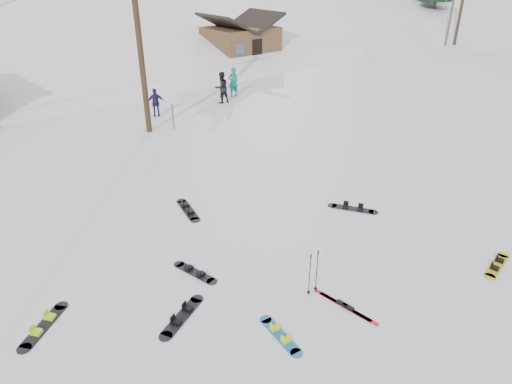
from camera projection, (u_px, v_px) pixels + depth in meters
ground at (343, 303)px, 10.89m from camera, size 200.00×200.00×0.00m
ridge_right at (260, 89)px, 71.77m from camera, size 45.66×93.98×54.59m
treeline_right at (286, 21)px, 60.08m from camera, size 20.00×60.00×10.00m
utility_pole at (138, 28)px, 19.60m from camera, size 2.00×0.26×9.00m
trail_sign at (172, 103)px, 21.47m from camera, size 0.50×0.09×1.85m
cabin at (241, 44)px, 35.23m from camera, size 5.39×4.40×3.77m
hero_snowboard at (280, 335)px, 9.94m from camera, size 0.40×1.43×0.10m
hero_skis at (345, 306)px, 10.76m from camera, size 0.34×1.76×0.09m
ski_poles at (313, 272)px, 10.98m from camera, size 0.32×0.09×1.18m
board_scatter_a at (182, 316)px, 10.46m from camera, size 1.49×0.92×0.11m
board_scatter_b at (195, 272)px, 11.93m from camera, size 0.56×1.44×0.10m
board_scatter_c at (44, 326)px, 10.19m from camera, size 1.35×1.17×0.12m
board_scatter_d at (353, 208)px, 14.97m from camera, size 1.02×1.44×0.12m
board_scatter_e at (497, 265)px, 12.20m from camera, size 1.53×0.52×0.11m
board_scatter_f at (188, 210)px, 14.88m from camera, size 0.62×1.68×0.12m
skier_teal at (233, 82)px, 26.89m from camera, size 0.67×0.48×1.71m
skier_dark at (221, 88)px, 25.65m from camera, size 0.87×0.68×1.74m
skier_pink at (238, 54)px, 34.53m from camera, size 1.23×0.82×1.77m
skier_navy at (156, 103)px, 23.45m from camera, size 0.93×0.63×1.47m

